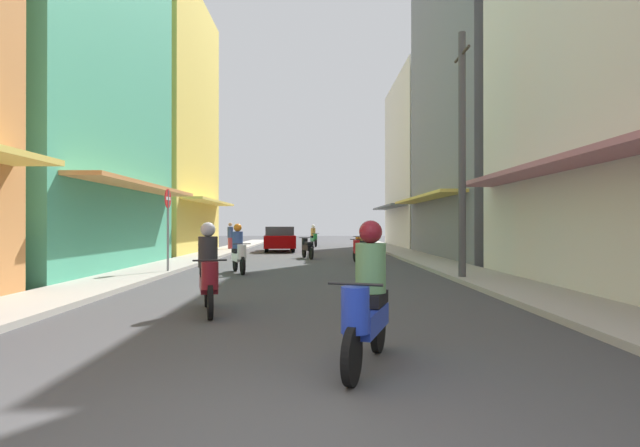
{
  "coord_description": "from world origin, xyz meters",
  "views": [
    {
      "loc": [
        0.33,
        -3.07,
        1.52
      ],
      "look_at": [
        0.55,
        21.39,
        1.62
      ],
      "focal_mm": 26.67,
      "sensor_mm": 36.0,
      "label": 1
    }
  ],
  "objects_px": {
    "parked_car": "(280,239)",
    "pedestrian_midway": "(230,237)",
    "motorbike_orange": "(362,242)",
    "motorbike_black": "(307,248)",
    "motorbike_red": "(360,251)",
    "motorbike_green": "(314,237)",
    "street_sign_no_entry": "(168,219)",
    "utility_pole": "(462,154)",
    "motorbike_maroon": "(208,272)",
    "motorbike_white": "(239,251)",
    "motorbike_blue": "(367,301)"
  },
  "relations": [
    {
      "from": "utility_pole",
      "to": "street_sign_no_entry",
      "type": "bearing_deg",
      "value": 168.66
    },
    {
      "from": "parked_car",
      "to": "utility_pole",
      "type": "distance_m",
      "value": 16.23
    },
    {
      "from": "motorbike_red",
      "to": "parked_car",
      "type": "distance_m",
      "value": 9.48
    },
    {
      "from": "pedestrian_midway",
      "to": "utility_pole",
      "type": "bearing_deg",
      "value": -59.62
    },
    {
      "from": "motorbike_blue",
      "to": "motorbike_black",
      "type": "bearing_deg",
      "value": 93.25
    },
    {
      "from": "motorbike_white",
      "to": "motorbike_black",
      "type": "distance_m",
      "value": 6.92
    },
    {
      "from": "motorbike_blue",
      "to": "street_sign_no_entry",
      "type": "height_order",
      "value": "street_sign_no_entry"
    },
    {
      "from": "motorbike_white",
      "to": "motorbike_orange",
      "type": "bearing_deg",
      "value": 61.2
    },
    {
      "from": "motorbike_orange",
      "to": "street_sign_no_entry",
      "type": "distance_m",
      "value": 11.61
    },
    {
      "from": "motorbike_orange",
      "to": "pedestrian_midway",
      "type": "bearing_deg",
      "value": 148.32
    },
    {
      "from": "motorbike_green",
      "to": "motorbike_maroon",
      "type": "height_order",
      "value": "same"
    },
    {
      "from": "motorbike_red",
      "to": "parked_car",
      "type": "relative_size",
      "value": 0.42
    },
    {
      "from": "motorbike_maroon",
      "to": "street_sign_no_entry",
      "type": "height_order",
      "value": "street_sign_no_entry"
    },
    {
      "from": "motorbike_red",
      "to": "motorbike_black",
      "type": "xyz_separation_m",
      "value": [
        -2.17,
        2.72,
        0.0
      ]
    },
    {
      "from": "motorbike_maroon",
      "to": "street_sign_no_entry",
      "type": "relative_size",
      "value": 0.67
    },
    {
      "from": "motorbike_white",
      "to": "motorbike_blue",
      "type": "bearing_deg",
      "value": -73.28
    },
    {
      "from": "parked_car",
      "to": "street_sign_no_entry",
      "type": "xyz_separation_m",
      "value": [
        -2.45,
        -13.06,
        0.98
      ]
    },
    {
      "from": "motorbike_green",
      "to": "street_sign_no_entry",
      "type": "bearing_deg",
      "value": -102.8
    },
    {
      "from": "motorbike_blue",
      "to": "motorbike_black",
      "type": "distance_m",
      "value": 16.7
    },
    {
      "from": "motorbike_green",
      "to": "motorbike_black",
      "type": "height_order",
      "value": "motorbike_green"
    },
    {
      "from": "motorbike_black",
      "to": "motorbike_maroon",
      "type": "bearing_deg",
      "value": -96.28
    },
    {
      "from": "motorbike_blue",
      "to": "parked_car",
      "type": "height_order",
      "value": "motorbike_blue"
    },
    {
      "from": "motorbike_maroon",
      "to": "motorbike_black",
      "type": "height_order",
      "value": "motorbike_maroon"
    },
    {
      "from": "motorbike_maroon",
      "to": "street_sign_no_entry",
      "type": "xyz_separation_m",
      "value": [
        -2.69,
        6.37,
        1.01
      ]
    },
    {
      "from": "parked_car",
      "to": "pedestrian_midway",
      "type": "height_order",
      "value": "pedestrian_midway"
    },
    {
      "from": "motorbike_orange",
      "to": "parked_car",
      "type": "distance_m",
      "value": 5.84
    },
    {
      "from": "motorbike_blue",
      "to": "motorbike_white",
      "type": "relative_size",
      "value": 1.01
    },
    {
      "from": "motorbike_red",
      "to": "motorbike_maroon",
      "type": "distance_m",
      "value": 11.38
    },
    {
      "from": "motorbike_black",
      "to": "utility_pole",
      "type": "distance_m",
      "value": 10.32
    },
    {
      "from": "motorbike_red",
      "to": "motorbike_white",
      "type": "distance_m",
      "value": 5.76
    },
    {
      "from": "motorbike_orange",
      "to": "motorbike_maroon",
      "type": "height_order",
      "value": "same"
    },
    {
      "from": "street_sign_no_entry",
      "to": "motorbike_white",
      "type": "bearing_deg",
      "value": 14.05
    },
    {
      "from": "motorbike_white",
      "to": "utility_pole",
      "type": "bearing_deg",
      "value": -19.1
    },
    {
      "from": "motorbike_blue",
      "to": "motorbike_green",
      "type": "distance_m",
      "value": 28.98
    },
    {
      "from": "motorbike_black",
      "to": "street_sign_no_entry",
      "type": "height_order",
      "value": "street_sign_no_entry"
    },
    {
      "from": "motorbike_black",
      "to": "utility_pole",
      "type": "xyz_separation_m",
      "value": [
        4.4,
        -8.84,
        2.98
      ]
    },
    {
      "from": "motorbike_orange",
      "to": "motorbike_green",
      "type": "xyz_separation_m",
      "value": [
        -2.49,
        10.15,
        0.0
      ]
    },
    {
      "from": "utility_pole",
      "to": "motorbike_orange",
      "type": "bearing_deg",
      "value": 98.64
    },
    {
      "from": "pedestrian_midway",
      "to": "street_sign_no_entry",
      "type": "height_order",
      "value": "street_sign_no_entry"
    },
    {
      "from": "motorbike_red",
      "to": "utility_pole",
      "type": "relative_size",
      "value": 0.26
    },
    {
      "from": "motorbike_green",
      "to": "parked_car",
      "type": "height_order",
      "value": "motorbike_green"
    },
    {
      "from": "motorbike_blue",
      "to": "motorbike_red",
      "type": "relative_size",
      "value": 0.97
    },
    {
      "from": "motorbike_blue",
      "to": "motorbike_orange",
      "type": "distance_m",
      "value": 18.91
    },
    {
      "from": "motorbike_red",
      "to": "pedestrian_midway",
      "type": "bearing_deg",
      "value": 126.09
    },
    {
      "from": "motorbike_black",
      "to": "motorbike_green",
      "type": "bearing_deg",
      "value": 88.87
    },
    {
      "from": "motorbike_green",
      "to": "utility_pole",
      "type": "xyz_separation_m",
      "value": [
        4.16,
        -21.14,
        2.78
      ]
    },
    {
      "from": "motorbike_maroon",
      "to": "utility_pole",
      "type": "relative_size",
      "value": 0.26
    },
    {
      "from": "motorbike_black",
      "to": "pedestrian_midway",
      "type": "relative_size",
      "value": 1.04
    },
    {
      "from": "motorbike_blue",
      "to": "motorbike_black",
      "type": "xyz_separation_m",
      "value": [
        -0.95,
        16.67,
        -0.2
      ]
    },
    {
      "from": "motorbike_orange",
      "to": "motorbike_black",
      "type": "bearing_deg",
      "value": -141.8
    }
  ]
}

